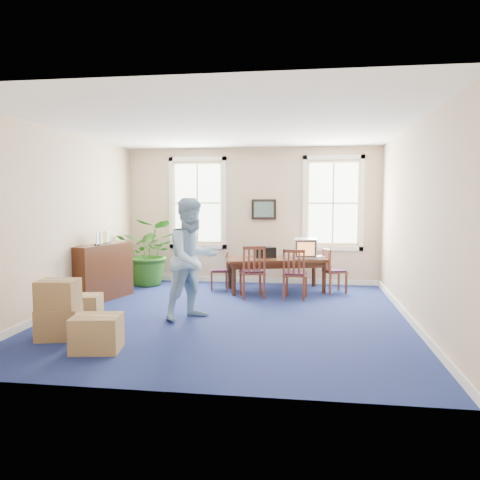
# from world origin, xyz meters

# --- Properties ---
(floor) EXTENTS (6.50, 6.50, 0.00)m
(floor) POSITION_xyz_m (0.00, 0.00, 0.00)
(floor) COLOR navy
(floor) RESTS_ON ground
(ceiling) EXTENTS (6.50, 6.50, 0.00)m
(ceiling) POSITION_xyz_m (0.00, 0.00, 3.20)
(ceiling) COLOR white
(ceiling) RESTS_ON ground
(wall_back) EXTENTS (6.50, 0.00, 6.50)m
(wall_back) POSITION_xyz_m (0.00, 3.25, 1.60)
(wall_back) COLOR #C7AC8F
(wall_back) RESTS_ON ground
(wall_front) EXTENTS (6.50, 0.00, 6.50)m
(wall_front) POSITION_xyz_m (0.00, -3.25, 1.60)
(wall_front) COLOR #C7AC8F
(wall_front) RESTS_ON ground
(wall_left) EXTENTS (0.00, 6.50, 6.50)m
(wall_left) POSITION_xyz_m (-3.00, 0.00, 1.60)
(wall_left) COLOR #C7AC8F
(wall_left) RESTS_ON ground
(wall_right) EXTENTS (0.00, 6.50, 6.50)m
(wall_right) POSITION_xyz_m (3.00, 0.00, 1.60)
(wall_right) COLOR #C7AC8F
(wall_right) RESTS_ON ground
(baseboard_back) EXTENTS (6.00, 0.04, 0.12)m
(baseboard_back) POSITION_xyz_m (0.00, 3.22, 0.06)
(baseboard_back) COLOR white
(baseboard_back) RESTS_ON ground
(baseboard_left) EXTENTS (0.04, 6.50, 0.12)m
(baseboard_left) POSITION_xyz_m (-2.97, 0.00, 0.06)
(baseboard_left) COLOR white
(baseboard_left) RESTS_ON ground
(baseboard_right) EXTENTS (0.04, 6.50, 0.12)m
(baseboard_right) POSITION_xyz_m (2.97, 0.00, 0.06)
(baseboard_right) COLOR white
(baseboard_right) RESTS_ON ground
(window_left) EXTENTS (1.40, 0.12, 2.20)m
(window_left) POSITION_xyz_m (-1.30, 3.23, 1.90)
(window_left) COLOR white
(window_left) RESTS_ON ground
(window_right) EXTENTS (1.40, 0.12, 2.20)m
(window_right) POSITION_xyz_m (1.90, 3.23, 1.90)
(window_right) COLOR white
(window_right) RESTS_ON ground
(wall_picture) EXTENTS (0.58, 0.06, 0.48)m
(wall_picture) POSITION_xyz_m (0.30, 3.20, 1.75)
(wall_picture) COLOR black
(wall_picture) RESTS_ON ground
(conference_table) EXTENTS (2.31, 1.50, 0.72)m
(conference_table) POSITION_xyz_m (0.65, 2.27, 0.36)
(conference_table) COLOR #422112
(conference_table) RESTS_ON ground
(crt_tv) EXTENTS (0.49, 0.53, 0.42)m
(crt_tv) POSITION_xyz_m (1.28, 2.32, 0.94)
(crt_tv) COLOR #B7B7BC
(crt_tv) RESTS_ON conference_table
(game_console) EXTENTS (0.26, 0.28, 0.06)m
(game_console) POSITION_xyz_m (1.57, 2.27, 0.75)
(game_console) COLOR white
(game_console) RESTS_ON conference_table
(equipment_bag) EXTENTS (0.51, 0.41, 0.22)m
(equipment_bag) POSITION_xyz_m (0.41, 2.32, 0.84)
(equipment_bag) COLOR black
(equipment_bag) RESTS_ON conference_table
(chair_near_left) EXTENTS (0.60, 0.60, 1.07)m
(chair_near_left) POSITION_xyz_m (0.22, 1.55, 0.53)
(chair_near_left) COLOR brown
(chair_near_left) RESTS_ON ground
(chair_near_right) EXTENTS (0.50, 0.50, 1.01)m
(chair_near_right) POSITION_xyz_m (1.09, 1.55, 0.50)
(chair_near_right) COLOR brown
(chair_near_right) RESTS_ON ground
(chair_end_left) EXTENTS (0.46, 0.46, 0.85)m
(chair_end_left) POSITION_xyz_m (-0.61, 2.27, 0.43)
(chair_end_left) COLOR brown
(chair_end_left) RESTS_ON ground
(chair_end_right) EXTENTS (0.55, 0.55, 0.94)m
(chair_end_right) POSITION_xyz_m (1.91, 2.27, 0.47)
(chair_end_right) COLOR brown
(chair_end_right) RESTS_ON ground
(man) EXTENTS (1.22, 1.24, 2.01)m
(man) POSITION_xyz_m (-0.57, -0.29, 1.01)
(man) COLOR #97C2E4
(man) RESTS_ON ground
(credenza) EXTENTS (0.78, 1.48, 1.11)m
(credenza) POSITION_xyz_m (-2.70, 0.91, 0.56)
(credenza) COLOR #422112
(credenza) RESTS_ON ground
(brochure_rack) EXTENTS (0.21, 0.61, 0.26)m
(brochure_rack) POSITION_xyz_m (-2.68, 0.91, 1.25)
(brochure_rack) COLOR #99999E
(brochure_rack) RESTS_ON credenza
(potted_plant) EXTENTS (1.48, 1.31, 1.54)m
(potted_plant) POSITION_xyz_m (-2.29, 2.56, 0.77)
(potted_plant) COLOR #255D18
(potted_plant) RESTS_ON ground
(cardboard_boxes) EXTENTS (1.85, 1.85, 0.89)m
(cardboard_boxes) POSITION_xyz_m (-1.98, -1.54, 0.45)
(cardboard_boxes) COLOR #A07D4F
(cardboard_boxes) RESTS_ON ground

